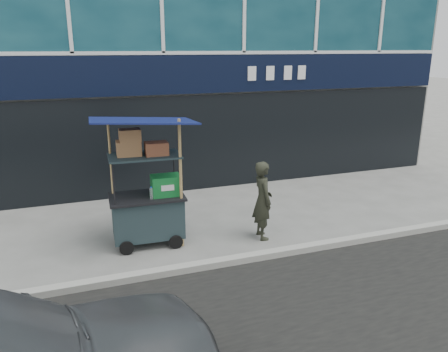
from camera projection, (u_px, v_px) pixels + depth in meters
name	position (u px, v px, depth m)	size (l,w,h in m)	color
ground	(218.00, 260.00, 7.53)	(80.00, 80.00, 0.00)	slate
curb	(222.00, 262.00, 7.33)	(80.00, 0.18, 0.12)	#999991
vendor_cart	(148.00, 200.00, 7.96)	(1.83, 1.34, 2.41)	#1B2A2E
vendor_man	(263.00, 200.00, 8.23)	(0.55, 0.36, 1.51)	black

